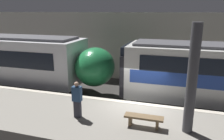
{
  "coord_description": "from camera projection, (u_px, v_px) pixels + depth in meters",
  "views": [
    {
      "loc": [
        1.61,
        -9.95,
        5.4
      ],
      "look_at": [
        -1.69,
        0.96,
        2.31
      ],
      "focal_mm": 35.0,
      "sensor_mm": 36.0,
      "label": 1
    }
  ],
  "objects": [
    {
      "name": "support_pillar_near",
      "position": [
        192.0,
        80.0,
        7.68
      ],
      "size": [
        0.37,
        0.37,
        4.02
      ],
      "color": "#47474C",
      "rests_on": "platform"
    },
    {
      "name": "platform_bench",
      "position": [
        144.0,
        119.0,
        8.44
      ],
      "size": [
        1.5,
        0.4,
        0.45
      ],
      "color": "brown",
      "rests_on": "platform"
    },
    {
      "name": "ground_plane",
      "position": [
        138.0,
        121.0,
        11.05
      ],
      "size": [
        120.0,
        120.0,
        0.0
      ],
      "primitive_type": "plane",
      "color": "#33302D"
    },
    {
      "name": "station_rear_barrier",
      "position": [
        155.0,
        48.0,
        16.61
      ],
      "size": [
        50.0,
        0.15,
        5.3
      ],
      "color": "#B2AD9E",
      "rests_on": "ground"
    },
    {
      "name": "platform",
      "position": [
        130.0,
        133.0,
        9.03
      ],
      "size": [
        40.0,
        4.1,
        1.04
      ],
      "color": "gray",
      "rests_on": "ground"
    },
    {
      "name": "person_waiting",
      "position": [
        77.0,
        99.0,
        9.09
      ],
      "size": [
        0.38,
        0.24,
        1.57
      ],
      "color": "#2D2D38",
      "rests_on": "platform"
    }
  ]
}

